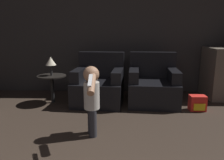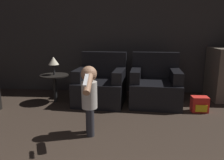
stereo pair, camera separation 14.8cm
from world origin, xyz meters
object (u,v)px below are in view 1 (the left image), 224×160
armchair_right (153,86)px  toy_backpack (197,103)px  armchair_left (99,85)px  person_toddler (92,95)px  lamp (51,61)px

armchair_right → toy_backpack: bearing=-26.3°
armchair_left → person_toddler: bearing=-83.8°
person_toddler → lamp: size_ratio=2.64×
toy_backpack → lamp: (-2.42, 0.34, 0.61)m
armchair_right → lamp: bearing=-173.3°
armchair_right → person_toddler: bearing=-121.0°
armchair_left → toy_backpack: size_ratio=3.68×
armchair_right → person_toddler: (-0.93, -1.28, 0.19)m
armchair_right → toy_backpack: 0.78m
person_toddler → lamp: bearing=18.9°
lamp → toy_backpack: bearing=-8.0°
lamp → armchair_right: bearing=1.8°
person_toddler → lamp: 1.51m
armchair_right → armchair_left: bearing=-175.1°
armchair_right → toy_backpack: armchair_right is taller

